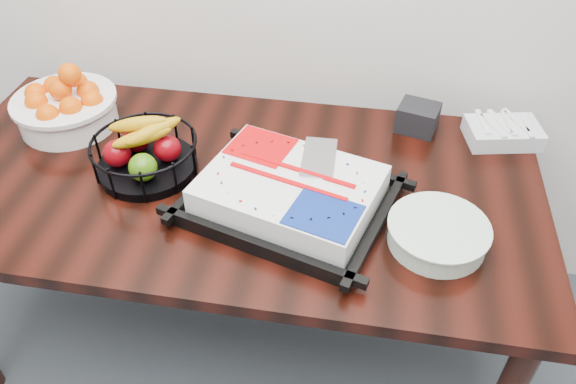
% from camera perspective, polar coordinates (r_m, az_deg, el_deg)
% --- Properties ---
extents(table, '(1.80, 0.90, 0.75)m').
position_cam_1_polar(table, '(1.72, -5.46, -0.84)').
color(table, black).
rests_on(table, ground).
extents(cake_tray, '(0.62, 0.54, 0.11)m').
position_cam_1_polar(cake_tray, '(1.53, 0.20, -0.13)').
color(cake_tray, black).
rests_on(cake_tray, table).
extents(tangerine_bowl, '(0.33, 0.33, 0.21)m').
position_cam_1_polar(tangerine_bowl, '(1.96, -21.81, 8.61)').
color(tangerine_bowl, white).
rests_on(tangerine_bowl, table).
extents(fruit_basket, '(0.31, 0.31, 0.17)m').
position_cam_1_polar(fruit_basket, '(1.69, -14.33, 3.94)').
color(fruit_basket, black).
rests_on(fruit_basket, table).
extents(plate_stack, '(0.26, 0.26, 0.06)m').
position_cam_1_polar(plate_stack, '(1.49, 14.95, -4.15)').
color(plate_stack, white).
rests_on(plate_stack, table).
extents(fork_bag, '(0.25, 0.19, 0.06)m').
position_cam_1_polar(fork_bag, '(1.91, 21.00, 5.70)').
color(fork_bag, silver).
rests_on(fork_bag, table).
extents(napkin_box, '(0.15, 0.13, 0.09)m').
position_cam_1_polar(napkin_box, '(1.88, 13.05, 7.37)').
color(napkin_box, black).
rests_on(napkin_box, table).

